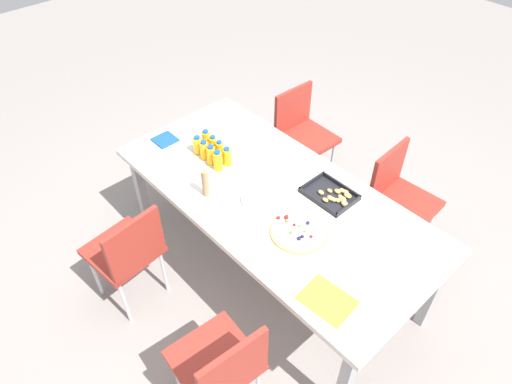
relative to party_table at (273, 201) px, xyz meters
name	(u,v)px	position (x,y,z in m)	size (l,w,h in m)	color
ground_plane	(271,267)	(0.00, 0.00, -0.68)	(12.00, 12.00, 0.00)	gray
party_table	(273,201)	(0.00, 0.00, 0.00)	(2.12, 1.00, 0.74)	silver
chair_far_right	(398,194)	(0.41, 0.82, -0.18)	(0.42, 0.42, 0.83)	maroon
chair_far_left	(302,130)	(-0.57, 0.87, -0.18)	(0.41, 0.41, 0.83)	maroon
chair_near_right	(221,366)	(0.54, -0.88, -0.18)	(0.43, 0.43, 0.83)	maroon
chair_near_left	(128,251)	(-0.42, -0.84, -0.18)	(0.44, 0.44, 0.83)	maroon
juice_bottle_0	(198,145)	(-0.65, -0.09, 0.12)	(0.06, 0.06, 0.14)	#F9AC14
juice_bottle_1	(204,150)	(-0.57, -0.09, 0.12)	(0.06, 0.06, 0.14)	#FAAC14
juice_bottle_2	(211,155)	(-0.50, -0.10, 0.13)	(0.06, 0.06, 0.14)	#F9AE14
juice_bottle_3	(218,161)	(-0.42, -0.10, 0.13)	(0.06, 0.06, 0.15)	#FAAD14
juice_bottle_4	(206,140)	(-0.65, -0.02, 0.13)	(0.06, 0.06, 0.15)	#F9AC14
juice_bottle_5	(213,146)	(-0.56, -0.02, 0.13)	(0.05, 0.05, 0.15)	#FAAC14
juice_bottle_6	(220,151)	(-0.49, -0.03, 0.13)	(0.05, 0.05, 0.15)	#FAAC14
juice_bottle_7	(227,157)	(-0.42, -0.02, 0.12)	(0.06, 0.06, 0.13)	#FAAE14
fruit_pizza	(299,231)	(0.32, -0.11, 0.07)	(0.33, 0.33, 0.05)	tan
snack_tray	(332,195)	(0.26, 0.25, 0.07)	(0.31, 0.23, 0.04)	black
plate_stack	(257,198)	(-0.03, -0.11, 0.07)	(0.19, 0.19, 0.02)	silver
napkin_stack	(165,140)	(-0.92, -0.19, 0.07)	(0.15, 0.15, 0.01)	#194CA5
cardboard_tube	(205,183)	(-0.28, -0.31, 0.15)	(0.04, 0.04, 0.19)	#9E7A56
paper_folder	(327,300)	(0.73, -0.34, 0.06)	(0.26, 0.20, 0.01)	yellow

